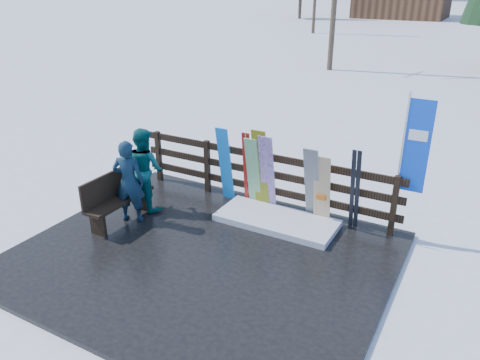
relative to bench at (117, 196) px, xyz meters
The scene contains 16 objects.
ground 2.16m from the bench, ahead, with size 700.00×700.00×0.00m, color white.
deck 2.15m from the bench, ahead, with size 6.00×5.00×0.08m, color black.
fence 2.85m from the bench, 43.43° to the left, with size 5.60×0.10×1.15m.
snow_patch 3.05m from the bench, 26.74° to the left, with size 2.26×1.00×0.12m, color white.
bench is the anchor object (origin of this frame).
snowboard_0 2.21m from the bench, 52.19° to the left, with size 0.27×0.03×1.63m, color #1B8DF7.
snowboard_1 2.65m from the bench, 41.17° to the left, with size 0.27×0.03×1.52m, color white.
snowboard_2 2.77m from the bench, 39.01° to the left, with size 0.29×0.03×1.70m, color #FCF517.
snowboard_3 2.89m from the bench, 37.16° to the left, with size 0.29×0.03×1.62m, color silver.
snowboard_4 3.65m from the bench, 28.42° to the left, with size 0.28×0.03×1.55m, color black.
snowboard_5 3.82m from the bench, 27.02° to the left, with size 0.32×0.03×1.40m, color silver.
ski_pair_a 2.57m from the bench, 44.92° to the left, with size 0.16×0.18×1.55m.
ski_pair_b 4.39m from the bench, 24.34° to the left, with size 0.17×0.27×1.59m.
rental_flag 5.34m from the bench, 22.56° to the left, with size 0.45×0.04×2.60m.
person_front 0.38m from the bench, 33.42° to the left, with size 0.58×0.38×1.60m, color #163746.
person_back 0.78m from the bench, 81.44° to the left, with size 0.80×0.63×1.66m, color #105A5C.
Camera 1 is at (3.80, -5.56, 4.35)m, focal length 35.00 mm.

